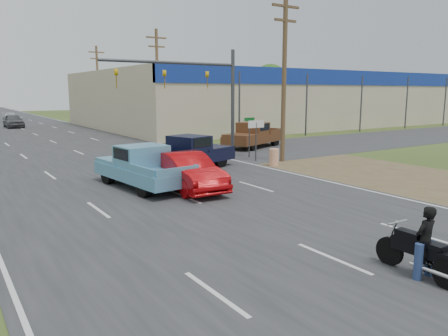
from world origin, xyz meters
TOP-DOWN VIEW (x-y plane):
  - ground at (0.00, 0.00)m, footprint 200.00×200.00m
  - main_road at (0.00, 40.00)m, footprint 15.00×180.00m
  - cross_road at (0.00, 18.00)m, footprint 120.00×10.00m
  - dirt_verge at (11.00, 10.00)m, footprint 8.00×18.00m
  - big_box_store at (32.00, 39.93)m, footprint 50.00×28.10m
  - utility_pole_1 at (9.50, 13.00)m, footprint 2.00×0.28m
  - utility_pole_2 at (9.50, 31.00)m, footprint 2.00×0.28m
  - utility_pole_3 at (9.50, 49.00)m, footprint 2.00×0.28m
  - tree_3 at (55.00, 70.00)m, footprint 8.40×8.40m
  - tree_5 at (30.00, 95.00)m, footprint 7.98×7.98m
  - barrel_0 at (8.00, 12.00)m, footprint 0.56×0.56m
  - barrel_1 at (8.40, 20.50)m, footprint 0.56×0.56m
  - lane_sign at (8.20, 14.00)m, footprint 1.20×0.08m
  - street_name_sign at (8.80, 15.50)m, footprint 0.80×0.08m
  - signal_mast at (5.82, 17.00)m, footprint 9.12×0.40m
  - red_convertible at (0.70, 9.15)m, footprint 1.93×5.01m
  - motorcycle at (0.87, -2.01)m, footprint 0.71×2.31m
  - rider at (0.87, -1.95)m, footprint 0.59×0.39m
  - blue_pickup at (-0.68, 10.85)m, footprint 2.79×5.92m
  - navy_pickup at (3.36, 13.72)m, footprint 6.03×3.67m
  - brown_pickup at (12.07, 19.46)m, footprint 6.27×4.34m
  - distant_car_grey at (-0.50, 50.59)m, footprint 1.96×4.79m
  - distant_car_silver at (0.61, 61.98)m, footprint 1.96×4.54m

SIDE VIEW (x-z plane):
  - ground at x=0.00m, z-range 0.00..0.00m
  - dirt_verge at x=11.00m, z-range 0.00..0.01m
  - cross_road at x=0.00m, z-range 0.00..0.02m
  - main_road at x=0.00m, z-range 0.00..0.02m
  - barrel_0 at x=8.00m, z-range 0.00..1.00m
  - barrel_1 at x=8.40m, z-range 0.00..1.00m
  - motorcycle at x=0.87m, z-range -0.07..1.11m
  - distant_car_silver at x=0.61m, z-range 0.00..1.30m
  - rider at x=0.87m, z-range 0.00..1.61m
  - distant_car_grey at x=-0.50m, z-range 0.00..1.63m
  - red_convertible at x=0.70m, z-range 0.00..1.63m
  - navy_pickup at x=3.36m, z-range 0.01..1.88m
  - blue_pickup at x=-0.68m, z-range 0.01..1.91m
  - brown_pickup at x=12.07m, z-range 0.01..1.95m
  - street_name_sign at x=8.80m, z-range 0.30..2.91m
  - lane_sign at x=8.20m, z-range 0.64..3.16m
  - big_box_store at x=32.00m, z-range 0.01..6.61m
  - signal_mast at x=5.82m, z-range 1.30..8.30m
  - utility_pole_1 at x=9.50m, z-range 0.32..10.32m
  - utility_pole_2 at x=9.50m, z-range 0.32..10.32m
  - utility_pole_3 at x=9.50m, z-range 0.32..10.32m
  - tree_5 at x=30.00m, z-range 0.94..10.82m
  - tree_3 at x=55.00m, z-range 0.99..11.39m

